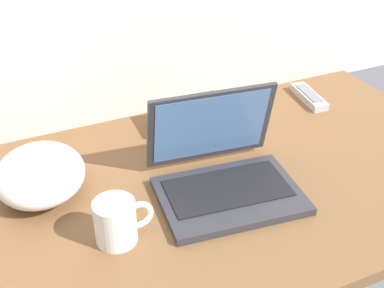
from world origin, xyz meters
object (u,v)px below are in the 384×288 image
(coffee_mug, at_px, (117,221))
(remote_control_near, at_px, (309,96))
(laptop, at_px, (223,171))
(book_stack, at_px, (192,117))
(cushion, at_px, (40,174))

(coffee_mug, distance_m, remote_control_near, 0.79)
(laptop, height_order, book_stack, laptop)
(laptop, xyz_separation_m, book_stack, (0.05, 0.27, -0.01))
(cushion, bearing_deg, coffee_mug, -64.25)
(cushion, bearing_deg, remote_control_near, 8.27)
(remote_control_near, bearing_deg, coffee_mug, -154.20)
(remote_control_near, relative_size, cushion, 0.70)
(laptop, xyz_separation_m, coffee_mug, (-0.27, -0.07, 0.00))
(remote_control_near, bearing_deg, cushion, -171.73)
(book_stack, bearing_deg, remote_control_near, 0.43)
(coffee_mug, bearing_deg, remote_control_near, 25.80)
(remote_control_near, relative_size, book_stack, 0.81)
(coffee_mug, height_order, cushion, cushion)
(coffee_mug, height_order, book_stack, coffee_mug)
(coffee_mug, height_order, remote_control_near, coffee_mug)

